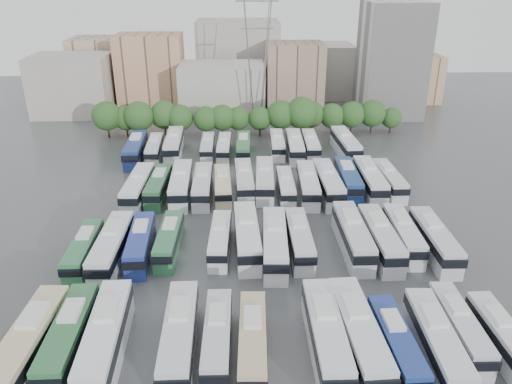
{
  "coord_description": "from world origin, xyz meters",
  "views": [
    {
      "loc": [
        -2.77,
        -59.95,
        32.76
      ],
      "look_at": [
        -0.06,
        6.11,
        3.0
      ],
      "focal_mm": 35.0,
      "sensor_mm": 36.0,
      "label": 1
    }
  ],
  "objects_px": {
    "bus_r1_s1": "(112,247)",
    "bus_r3_s9": "(295,146)",
    "bus_r0_s9": "(358,334)",
    "bus_r2_s6": "(244,180)",
    "bus_r3_s2": "(174,144)",
    "bus_r1_s0": "(84,250)",
    "bus_r1_s7": "(275,243)",
    "bus_r2_s4": "(202,185)",
    "bus_r2_s11": "(348,179)",
    "bus_r2_s3": "(181,184)",
    "bus_r0_s10": "(396,344)",
    "bus_r0_s11": "(436,342)",
    "bus_r0_s8": "(326,335)",
    "bus_r1_s11": "(380,238)",
    "bus_r2_s5": "(223,185)",
    "bus_r0_s1": "(69,337)",
    "bus_r1_s3": "(169,240)",
    "bus_r3_s6": "(243,147)",
    "bus_r0_s5": "(217,337)",
    "bus_r2_s12": "(370,180)",
    "bus_r3_s0": "(136,149)",
    "bus_r2_s10": "(328,183)",
    "bus_r3_s12": "(345,144)",
    "apartment_tower": "(392,60)",
    "bus_r2_s1": "(138,187)",
    "bus_r0_s4": "(180,336)",
    "bus_r2_s8": "(286,186)",
    "bus_r3_s1": "(155,149)",
    "bus_r3_s4": "(208,147)",
    "bus_r0_s6": "(253,342)",
    "bus_r1_s13": "(434,240)",
    "bus_r2_s7": "(265,179)",
    "bus_r1_s8": "(299,239)",
    "bus_r0_s2": "(106,338)",
    "bus_r0_s13": "(504,340)",
    "electricity_pylon": "(257,40)",
    "bus_r0_s12": "(459,327)",
    "bus_r3_s8": "(277,144)",
    "bus_r1_s6": "(247,236)",
    "bus_r1_s12": "(403,234)",
    "bus_r3_s5": "(224,147)",
    "bus_r1_s10": "(353,236)",
    "bus_r2_s9": "(308,184)"
  },
  "relations": [
    {
      "from": "bus_r1_s1",
      "to": "bus_r3_s9",
      "type": "xyz_separation_m",
      "value": [
        26.29,
        36.61,
        -0.08
      ]
    },
    {
      "from": "bus_r0_s9",
      "to": "bus_r2_s6",
      "type": "bearing_deg",
      "value": 102.46
    },
    {
      "from": "bus_r3_s2",
      "to": "bus_r1_s0",
      "type": "bearing_deg",
      "value": -101.16
    },
    {
      "from": "bus_r1_s7",
      "to": "bus_r2_s4",
      "type": "xyz_separation_m",
      "value": [
        -9.88,
        18.35,
        -0.13
      ]
    },
    {
      "from": "bus_r2_s11",
      "to": "bus_r2_s3",
      "type": "bearing_deg",
      "value": -175.28
    },
    {
      "from": "bus_r0_s10",
      "to": "bus_r0_s11",
      "type": "relative_size",
      "value": 0.9
    },
    {
      "from": "bus_r0_s8",
      "to": "bus_r1_s11",
      "type": "distance_m",
      "value": 20.17
    },
    {
      "from": "bus_r1_s0",
      "to": "bus_r2_s5",
      "type": "bearing_deg",
      "value": 48.7
    },
    {
      "from": "bus_r0_s1",
      "to": "bus_r2_s6",
      "type": "height_order",
      "value": "bus_r0_s1"
    },
    {
      "from": "bus_r1_s3",
      "to": "bus_r3_s6",
      "type": "xyz_separation_m",
      "value": [
        9.92,
        34.72,
        0.09
      ]
    },
    {
      "from": "bus_r0_s5",
      "to": "bus_r1_s1",
      "type": "bearing_deg",
      "value": 129.98
    },
    {
      "from": "bus_r1_s0",
      "to": "bus_r2_s12",
      "type": "xyz_separation_m",
      "value": [
        39.63,
        19.45,
        0.34
      ]
    },
    {
      "from": "bus_r2_s4",
      "to": "bus_r3_s0",
      "type": "xyz_separation_m",
      "value": [
        -13.38,
        17.26,
        0.14
      ]
    },
    {
      "from": "bus_r2_s10",
      "to": "bus_r3_s12",
      "type": "xyz_separation_m",
      "value": [
        6.56,
        18.42,
        0.02
      ]
    },
    {
      "from": "apartment_tower",
      "to": "bus_r2_s1",
      "type": "height_order",
      "value": "apartment_tower"
    },
    {
      "from": "bus_r0_s4",
      "to": "bus_r2_s5",
      "type": "distance_m",
      "value": 35.24
    },
    {
      "from": "bus_r0_s5",
      "to": "bus_r2_s1",
      "type": "relative_size",
      "value": 0.86
    },
    {
      "from": "bus_r1_s3",
      "to": "bus_r2_s8",
      "type": "relative_size",
      "value": 1.04
    },
    {
      "from": "bus_r2_s10",
      "to": "bus_r3_s1",
      "type": "distance_m",
      "value": 34.87
    },
    {
      "from": "bus_r2_s1",
      "to": "bus_r3_s4",
      "type": "relative_size",
      "value": 1.22
    },
    {
      "from": "bus_r0_s4",
      "to": "bus_r0_s6",
      "type": "distance_m",
      "value": 6.72
    },
    {
      "from": "bus_r2_s10",
      "to": "bus_r3_s12",
      "type": "distance_m",
      "value": 19.55
    },
    {
      "from": "bus_r1_s13",
      "to": "bus_r2_s7",
      "type": "bearing_deg",
      "value": 135.66
    },
    {
      "from": "bus_r2_s1",
      "to": "bus_r2_s11",
      "type": "xyz_separation_m",
      "value": [
        32.91,
        1.94,
        -0.04
      ]
    },
    {
      "from": "bus_r1_s8",
      "to": "bus_r1_s1",
      "type": "bearing_deg",
      "value": -176.6
    },
    {
      "from": "bus_r0_s2",
      "to": "bus_r1_s0",
      "type": "relative_size",
      "value": 1.21
    },
    {
      "from": "bus_r0_s1",
      "to": "bus_r0_s13",
      "type": "bearing_deg",
      "value": -2.93
    },
    {
      "from": "bus_r0_s5",
      "to": "bus_r3_s2",
      "type": "relative_size",
      "value": 0.85
    },
    {
      "from": "bus_r2_s1",
      "to": "bus_r3_s9",
      "type": "height_order",
      "value": "bus_r2_s1"
    },
    {
      "from": "electricity_pylon",
      "to": "bus_r1_s1",
      "type": "bearing_deg",
      "value": -109.26
    },
    {
      "from": "bus_r1_s13",
      "to": "bus_r2_s12",
      "type": "xyz_separation_m",
      "value": [
        -3.34,
        19.09,
        0.11
      ]
    },
    {
      "from": "bus_r0_s12",
      "to": "bus_r2_s7",
      "type": "bearing_deg",
      "value": 115.51
    },
    {
      "from": "bus_r1_s0",
      "to": "bus_r1_s3",
      "type": "xyz_separation_m",
      "value": [
        9.96,
        2.15,
        -0.02
      ]
    },
    {
      "from": "bus_r3_s8",
      "to": "bus_r2_s10",
      "type": "bearing_deg",
      "value": -70.69
    },
    {
      "from": "bus_r0_s2",
      "to": "bus_r1_s3",
      "type": "distance_m",
      "value": 18.81
    },
    {
      "from": "bus_r1_s8",
      "to": "bus_r2_s3",
      "type": "height_order",
      "value": "bus_r2_s3"
    },
    {
      "from": "bus_r0_s4",
      "to": "bus_r2_s7",
      "type": "relative_size",
      "value": 1.0
    },
    {
      "from": "bus_r1_s6",
      "to": "bus_r1_s12",
      "type": "bearing_deg",
      "value": -2.05
    },
    {
      "from": "bus_r2_s6",
      "to": "bus_r3_s5",
      "type": "bearing_deg",
      "value": 100.2
    },
    {
      "from": "bus_r1_s8",
      "to": "bus_r1_s10",
      "type": "distance_m",
      "value": 6.77
    },
    {
      "from": "bus_r0_s8",
      "to": "bus_r3_s2",
      "type": "bearing_deg",
      "value": 110.14
    },
    {
      "from": "bus_r0_s4",
      "to": "bus_r3_s12",
      "type": "relative_size",
      "value": 0.95
    },
    {
      "from": "bus_r1_s1",
      "to": "bus_r2_s8",
      "type": "xyz_separation_m",
      "value": [
        22.79,
        18.3,
        -0.37
      ]
    },
    {
      "from": "bus_r0_s5",
      "to": "bus_r2_s9",
      "type": "relative_size",
      "value": 0.87
    },
    {
      "from": "bus_r0_s12",
      "to": "bus_r1_s10",
      "type": "height_order",
      "value": "bus_r1_s10"
    },
    {
      "from": "bus_r2_s5",
      "to": "bus_r3_s9",
      "type": "relative_size",
      "value": 0.9
    },
    {
      "from": "bus_r0_s1",
      "to": "bus_r2_s11",
      "type": "xyz_separation_m",
      "value": [
        33.29,
        35.94,
        0.03
      ]
    },
    {
      "from": "apartment_tower",
      "to": "bus_r1_s7",
      "type": "height_order",
      "value": "apartment_tower"
    },
    {
      "from": "bus_r0_s6",
      "to": "bus_r1_s12",
      "type": "distance_m",
      "value": 27.55
    },
    {
      "from": "bus_r1_s3",
      "to": "bus_r0_s1",
      "type": "bearing_deg",
      "value": -109.19
    }
  ]
}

